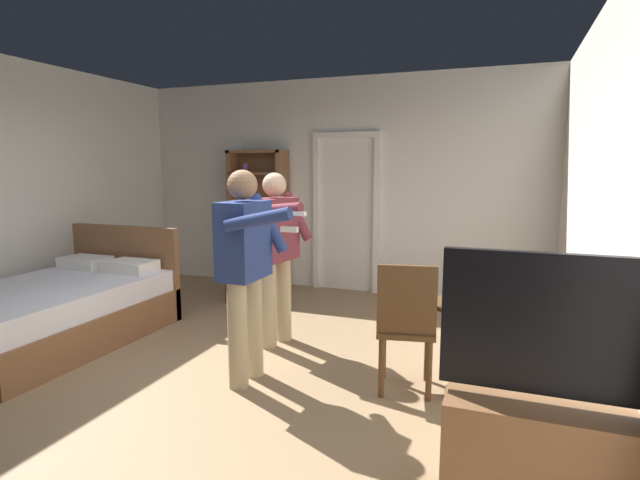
# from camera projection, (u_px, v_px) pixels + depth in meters

# --- Properties ---
(ground_plane) EXTENTS (6.98, 6.98, 0.00)m
(ground_plane) POSITION_uv_depth(u_px,v_px,m) (202.00, 378.00, 3.93)
(ground_plane) COLOR #997A56
(wall_back) EXTENTS (5.85, 0.12, 2.84)m
(wall_back) POSITION_uv_depth(u_px,v_px,m) (334.00, 186.00, 6.72)
(wall_back) COLOR silver
(wall_back) RESTS_ON ground_plane
(wall_right) EXTENTS (0.12, 6.59, 2.84)m
(wall_right) POSITION_uv_depth(u_px,v_px,m) (633.00, 212.00, 2.73)
(wall_right) COLOR silver
(wall_right) RESTS_ON ground_plane
(doorway_frame) EXTENTS (0.93, 0.08, 2.13)m
(doorway_frame) POSITION_uv_depth(u_px,v_px,m) (346.00, 201.00, 6.60)
(doorway_frame) COLOR white
(doorway_frame) RESTS_ON ground_plane
(bed) EXTENTS (1.42, 2.09, 1.02)m
(bed) POSITION_uv_depth(u_px,v_px,m) (58.00, 310.00, 4.76)
(bed) COLOR brown
(bed) RESTS_ON ground_plane
(bookshelf) EXTENTS (0.82, 0.32, 1.90)m
(bookshelf) POSITION_uv_depth(u_px,v_px,m) (259.00, 214.00, 6.92)
(bookshelf) COLOR brown
(bookshelf) RESTS_ON ground_plane
(tv_flatscreen) EXTENTS (1.13, 0.40, 1.30)m
(tv_flatscreen) POSITION_uv_depth(u_px,v_px,m) (562.00, 446.00, 2.28)
(tv_flatscreen) COLOR brown
(tv_flatscreen) RESTS_ON ground_plane
(side_table) EXTENTS (0.58, 0.58, 0.70)m
(side_table) POSITION_uv_depth(u_px,v_px,m) (472.00, 335.00, 3.57)
(side_table) COLOR brown
(side_table) RESTS_ON ground_plane
(laptop) EXTENTS (0.40, 0.40, 0.16)m
(laptop) POSITION_uv_depth(u_px,v_px,m) (470.00, 297.00, 3.50)
(laptop) COLOR black
(laptop) RESTS_ON side_table
(bottle_on_table) EXTENTS (0.06, 0.06, 0.25)m
(bottle_on_table) POSITION_uv_depth(u_px,v_px,m) (494.00, 293.00, 3.40)
(bottle_on_table) COLOR #17560F
(bottle_on_table) RESTS_ON side_table
(wooden_chair) EXTENTS (0.49, 0.49, 0.99)m
(wooden_chair) POSITION_uv_depth(u_px,v_px,m) (406.00, 323.00, 3.60)
(wooden_chair) COLOR brown
(wooden_chair) RESTS_ON ground_plane
(person_blue_shirt) EXTENTS (0.69, 0.58, 1.65)m
(person_blue_shirt) POSITION_uv_depth(u_px,v_px,m) (246.00, 262.00, 3.74)
(person_blue_shirt) COLOR tan
(person_blue_shirt) RESTS_ON ground_plane
(person_striped_shirt) EXTENTS (0.62, 0.67, 1.62)m
(person_striped_shirt) POSITION_uv_depth(u_px,v_px,m) (276.00, 247.00, 4.57)
(person_striped_shirt) COLOR tan
(person_striped_shirt) RESTS_ON ground_plane
(suitcase_dark) EXTENTS (0.50, 0.37, 0.32)m
(suitcase_dark) POSITION_uv_depth(u_px,v_px,m) (250.00, 289.00, 6.14)
(suitcase_dark) COLOR #4C1919
(suitcase_dark) RESTS_ON ground_plane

